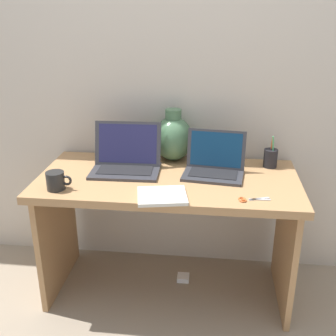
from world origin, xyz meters
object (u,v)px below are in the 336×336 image
green_vase (173,138)px  coffee_mug (56,181)px  laptop_left (127,158)px  power_brick (183,278)px  pen_cup (270,158)px  notebook_stack (162,196)px  laptop_right (214,163)px  scissors (248,199)px

green_vase → coffee_mug: size_ratio=2.35×
laptop_left → coffee_mug: size_ratio=2.90×
laptop_left → coffee_mug: 0.41m
laptop_left → power_brick: (0.31, 0.01, -0.75)m
laptop_left → pen_cup: bearing=9.3°
coffee_mug → notebook_stack: bearing=-3.5°
pen_cup → notebook_stack: bearing=-140.2°
pen_cup → laptop_right: bearing=-157.2°
laptop_right → notebook_stack: laptop_right is taller
coffee_mug → pen_cup: (1.06, 0.42, 0.01)m
laptop_left → power_brick: bearing=2.0°
laptop_right → green_vase: (-0.24, 0.18, 0.07)m
laptop_right → scissors: bearing=-62.3°
green_vase → scissors: bearing=-50.7°
pen_cup → scissors: 0.46m
power_brick → laptop_right: bearing=-4.4°
laptop_left → notebook_stack: 0.40m
notebook_stack → coffee_mug: (-0.52, 0.03, 0.04)m
laptop_left → scissors: (0.63, -0.31, -0.06)m
notebook_stack → scissors: (0.40, 0.02, -0.00)m
coffee_mug → scissors: 0.91m
coffee_mug → scissors: (0.91, -0.01, -0.04)m
laptop_left → notebook_stack: bearing=-54.3°
green_vase → scissors: size_ratio=1.99×
notebook_stack → pen_cup: 0.70m
laptop_right → scissors: (0.16, -0.30, -0.06)m
laptop_left → scissors: bearing=-25.9°
laptop_right → pen_cup: size_ratio=1.83×
green_vase → notebook_stack: (-0.00, -0.50, -0.12)m
laptop_left → power_brick: laptop_left is taller
coffee_mug → power_brick: bearing=26.8°
coffee_mug → pen_cup: bearing=21.5°
laptop_right → notebook_stack: size_ratio=1.47×
laptop_left → scissors: 0.70m
scissors → laptop_left: bearing=154.1°
notebook_stack → power_brick: size_ratio=3.22×
notebook_stack → power_brick: 0.78m
pen_cup → coffee_mug: bearing=-158.5°
green_vase → notebook_stack: bearing=-90.1°
laptop_left → power_brick: size_ratio=5.20×
laptop_right → scissors: size_ratio=2.24×
coffee_mug → pen_cup: 1.14m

